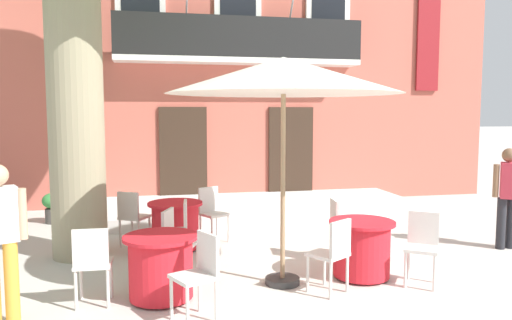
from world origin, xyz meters
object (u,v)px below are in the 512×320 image
(cafe_chair_front_1, at_px, (200,270))
(pedestrian_mid_plaza, at_px, (0,235))
(cafe_table_front, at_px, (161,266))
(cafe_table_middle, at_px, (175,225))
(cafe_chair_middle_0, at_px, (132,214))
(cafe_chair_middle_1, at_px, (178,227))
(cafe_chair_near_tree_1, at_px, (333,251))
(cafe_chair_near_tree_2, at_px, (422,243))
(ground_planter_left, at_px, (54,206))
(cafe_chair_front_2, at_px, (176,238))
(cafe_chair_front_0, at_px, (92,260))
(cafe_chair_near_tree_0, at_px, (341,225))
(cafe_chair_middle_2, at_px, (212,210))
(pedestrian_near_entrance, at_px, (508,192))
(cafe_umbrella, at_px, (284,77))
(cafe_table_near_tree, at_px, (362,248))

(cafe_chair_front_1, xyz_separation_m, pedestrian_mid_plaza, (-1.98, 0.26, 0.41))
(cafe_table_front, height_order, pedestrian_mid_plaza, pedestrian_mid_plaza)
(cafe_table_middle, bearing_deg, cafe_table_front, -97.20)
(cafe_chair_middle_0, height_order, cafe_chair_middle_1, same)
(cafe_chair_middle_1, bearing_deg, cafe_chair_near_tree_1, -42.27)
(cafe_chair_near_tree_2, xyz_separation_m, ground_planter_left, (-5.26, 4.65, -0.19))
(cafe_chair_near_tree_1, distance_m, cafe_chair_middle_1, 2.36)
(cafe_chair_middle_1, distance_m, cafe_chair_front_2, 0.63)
(cafe_table_front, height_order, cafe_chair_front_0, cafe_chair_front_0)
(cafe_chair_front_2, relative_size, ground_planter_left, 1.51)
(cafe_table_middle, height_order, ground_planter_left, cafe_table_middle)
(cafe_chair_near_tree_1, relative_size, cafe_chair_front_0, 1.00)
(cafe_chair_near_tree_0, relative_size, cafe_chair_middle_1, 1.00)
(cafe_chair_middle_1, xyz_separation_m, cafe_chair_middle_2, (0.62, 1.17, 0.00))
(cafe_chair_near_tree_1, height_order, pedestrian_near_entrance, pedestrian_near_entrance)
(cafe_chair_middle_2, relative_size, cafe_umbrella, 0.31)
(cafe_chair_near_tree_2, bearing_deg, cafe_chair_front_2, 164.33)
(cafe_chair_near_tree_0, distance_m, cafe_table_middle, 2.60)
(cafe_chair_middle_0, height_order, cafe_chair_front_1, same)
(cafe_chair_middle_2, xyz_separation_m, pedestrian_mid_plaza, (-2.49, -2.90, 0.41))
(cafe_chair_front_0, distance_m, pedestrian_near_entrance, 6.31)
(ground_planter_left, xyz_separation_m, pedestrian_near_entrance, (7.44, -3.45, 0.57))
(cafe_table_near_tree, xyz_separation_m, cafe_chair_front_0, (-3.35, -0.29, 0.14))
(cafe_chair_near_tree_0, bearing_deg, cafe_table_near_tree, -90.80)
(ground_planter_left, bearing_deg, cafe_chair_near_tree_1, -49.84)
(cafe_chair_middle_0, relative_size, cafe_chair_middle_2, 1.00)
(cafe_chair_near_tree_0, bearing_deg, cafe_chair_middle_2, 138.40)
(cafe_chair_middle_1, distance_m, ground_planter_left, 3.90)
(cafe_chair_middle_1, height_order, pedestrian_near_entrance, pedestrian_near_entrance)
(cafe_table_middle, xyz_separation_m, cafe_chair_middle_0, (-0.68, 0.33, 0.14))
(cafe_table_middle, relative_size, pedestrian_near_entrance, 0.54)
(cafe_table_near_tree, xyz_separation_m, cafe_chair_front_2, (-2.40, 0.49, 0.14))
(cafe_chair_near_tree_2, height_order, cafe_chair_front_0, same)
(cafe_chair_front_0, height_order, pedestrian_mid_plaza, pedestrian_mid_plaza)
(cafe_table_front, xyz_separation_m, pedestrian_near_entrance, (5.44, 1.07, 0.52))
(cafe_chair_near_tree_0, height_order, cafe_chair_near_tree_2, same)
(cafe_chair_near_tree_0, height_order, cafe_chair_near_tree_1, same)
(cafe_umbrella, height_order, ground_planter_left, cafe_umbrella)
(cafe_chair_near_tree_2, bearing_deg, ground_planter_left, 138.50)
(cafe_chair_near_tree_1, relative_size, pedestrian_near_entrance, 0.56)
(cafe_table_near_tree, relative_size, cafe_chair_middle_1, 0.95)
(cafe_chair_near_tree_0, relative_size, ground_planter_left, 1.51)
(cafe_table_near_tree, distance_m, cafe_chair_near_tree_1, 0.77)
(cafe_table_middle, distance_m, cafe_umbrella, 3.17)
(cafe_chair_middle_0, relative_size, cafe_chair_front_2, 1.00)
(cafe_table_near_tree, relative_size, cafe_chair_near_tree_0, 0.95)
(cafe_umbrella, height_order, pedestrian_mid_plaza, cafe_umbrella)
(cafe_table_front, xyz_separation_m, cafe_umbrella, (1.52, 0.22, 2.22))
(cafe_chair_middle_0, height_order, cafe_table_front, cafe_chair_middle_0)
(cafe_chair_front_2, relative_size, pedestrian_mid_plaza, 0.55)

